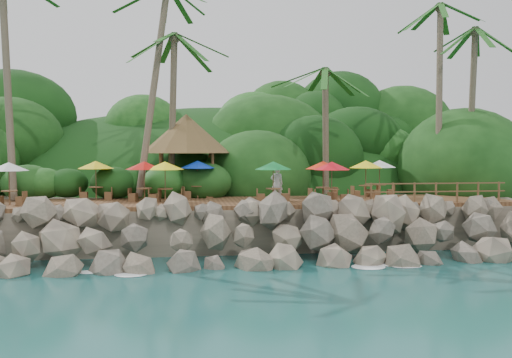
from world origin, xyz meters
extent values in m
plane|color=#19514F|center=(0.00, 0.00, 0.00)|extent=(140.00, 140.00, 0.00)
cube|color=gray|center=(0.00, 16.00, 1.05)|extent=(32.00, 25.20, 2.10)
ellipsoid|color=#143811|center=(0.00, 23.50, 0.00)|extent=(44.80, 28.00, 15.40)
cube|color=brown|center=(0.00, 6.00, 2.20)|extent=(26.00, 5.00, 0.20)
ellipsoid|color=white|center=(-9.00, 0.30, 0.03)|extent=(1.20, 0.80, 0.06)
ellipsoid|color=white|center=(-6.00, 0.30, 0.03)|extent=(1.20, 0.80, 0.06)
ellipsoid|color=white|center=(-3.00, 0.30, 0.03)|extent=(1.20, 0.80, 0.06)
ellipsoid|color=white|center=(0.00, 0.30, 0.03)|extent=(1.20, 0.80, 0.06)
ellipsoid|color=white|center=(3.00, 0.30, 0.03)|extent=(1.20, 0.80, 0.06)
ellipsoid|color=white|center=(6.00, 0.30, 0.03)|extent=(1.20, 0.80, 0.06)
ellipsoid|color=white|center=(9.00, 0.30, 0.03)|extent=(1.20, 0.80, 0.06)
cylinder|color=brown|center=(-12.51, 7.93, 8.17)|extent=(1.16, 1.62, 11.70)
cylinder|color=brown|center=(-5.20, 8.33, 8.14)|extent=(2.00, 2.72, 11.45)
cylinder|color=brown|center=(-4.22, 9.31, 6.75)|extent=(0.78, 0.83, 8.90)
ellipsoid|color=#23601E|center=(-4.22, 9.31, 11.19)|extent=(6.00, 6.00, 2.40)
cylinder|color=brown|center=(4.49, 9.28, 5.88)|extent=(0.73, 1.12, 7.15)
ellipsoid|color=#23601E|center=(4.49, 9.28, 9.45)|extent=(6.00, 6.00, 2.40)
cylinder|color=brown|center=(11.16, 8.90, 7.93)|extent=(1.26, 2.23, 11.16)
cylinder|color=brown|center=(13.11, 8.75, 7.07)|extent=(0.63, 1.29, 9.54)
ellipsoid|color=#23601E|center=(13.11, 8.75, 11.84)|extent=(6.00, 6.00, 2.40)
cylinder|color=brown|center=(-4.87, 8.33, 3.50)|extent=(0.16, 0.16, 2.40)
cylinder|color=brown|center=(-2.07, 8.33, 3.50)|extent=(0.16, 0.16, 2.40)
cylinder|color=brown|center=(-4.87, 11.13, 3.50)|extent=(0.16, 0.16, 2.40)
cylinder|color=brown|center=(-2.07, 11.13, 3.50)|extent=(0.16, 0.16, 2.40)
cone|color=brown|center=(-3.47, 9.73, 5.80)|extent=(4.98, 4.98, 2.20)
cylinder|color=brown|center=(-11.80, 5.33, 2.63)|extent=(0.07, 0.07, 0.65)
cylinder|color=brown|center=(-11.80, 5.33, 2.96)|extent=(0.74, 0.74, 0.04)
cylinder|color=brown|center=(-11.80, 5.33, 3.27)|extent=(0.04, 0.04, 1.94)
cone|color=silver|center=(-11.80, 5.33, 4.11)|extent=(1.85, 1.85, 0.40)
cube|color=brown|center=(-11.22, 5.12, 2.50)|extent=(0.47, 0.47, 0.41)
cylinder|color=brown|center=(0.75, 5.17, 2.63)|extent=(0.07, 0.07, 0.65)
cylinder|color=brown|center=(0.75, 5.17, 2.96)|extent=(0.74, 0.74, 0.04)
cylinder|color=brown|center=(0.75, 5.17, 3.27)|extent=(0.04, 0.04, 1.94)
cone|color=#0D782F|center=(0.75, 5.17, 4.11)|extent=(1.85, 1.85, 0.40)
cube|color=brown|center=(0.13, 5.20, 2.50)|extent=(0.38, 0.38, 0.41)
cube|color=brown|center=(1.37, 5.15, 2.50)|extent=(0.38, 0.38, 0.41)
cylinder|color=brown|center=(-2.91, 7.60, 2.63)|extent=(0.07, 0.07, 0.65)
cylinder|color=brown|center=(-2.91, 7.60, 2.96)|extent=(0.74, 0.74, 0.04)
cylinder|color=brown|center=(-2.91, 7.60, 3.27)|extent=(0.04, 0.04, 1.94)
cone|color=#0D34B5|center=(-2.91, 7.60, 4.11)|extent=(1.85, 1.85, 0.40)
cube|color=brown|center=(-3.50, 7.41, 2.50)|extent=(0.47, 0.47, 0.41)
cube|color=brown|center=(-2.32, 7.79, 2.50)|extent=(0.47, 0.47, 0.41)
cylinder|color=brown|center=(6.06, 6.77, 2.63)|extent=(0.07, 0.07, 0.65)
cylinder|color=brown|center=(6.06, 6.77, 2.96)|extent=(0.74, 0.74, 0.04)
cylinder|color=brown|center=(6.06, 6.77, 3.27)|extent=(0.04, 0.04, 1.94)
cone|color=yellow|center=(6.06, 6.77, 4.11)|extent=(1.85, 1.85, 0.40)
cube|color=brown|center=(5.45, 6.64, 2.50)|extent=(0.44, 0.44, 0.41)
cube|color=brown|center=(6.66, 6.91, 2.50)|extent=(0.44, 0.44, 0.41)
cylinder|color=brown|center=(3.39, 5.56, 2.63)|extent=(0.07, 0.07, 0.65)
cylinder|color=brown|center=(3.39, 5.56, 2.96)|extent=(0.74, 0.74, 0.04)
cylinder|color=brown|center=(3.39, 5.56, 3.27)|extent=(0.04, 0.04, 1.94)
cone|color=red|center=(3.39, 5.56, 4.11)|extent=(1.85, 1.85, 0.40)
cube|color=brown|center=(2.83, 5.31, 2.50)|extent=(0.49, 0.49, 0.41)
cube|color=brown|center=(3.96, 5.81, 2.50)|extent=(0.49, 0.49, 0.41)
cylinder|color=brown|center=(3.53, 4.40, 2.63)|extent=(0.07, 0.07, 0.65)
cylinder|color=brown|center=(3.53, 4.40, 2.96)|extent=(0.74, 0.74, 0.04)
cylinder|color=brown|center=(3.53, 4.40, 3.27)|extent=(0.04, 0.04, 1.94)
cone|color=red|center=(3.53, 4.40, 4.11)|extent=(1.85, 1.85, 0.40)
cube|color=brown|center=(2.92, 4.52, 2.50)|extent=(0.43, 0.43, 0.41)
cube|color=brown|center=(4.13, 4.28, 2.50)|extent=(0.43, 0.43, 0.41)
cylinder|color=brown|center=(-4.57, 5.80, 2.63)|extent=(0.07, 0.07, 0.65)
cylinder|color=brown|center=(-4.57, 5.80, 2.96)|extent=(0.74, 0.74, 0.04)
cylinder|color=brown|center=(-4.57, 5.80, 3.27)|extent=(0.04, 0.04, 1.94)
cone|color=yellow|center=(-4.57, 5.80, 4.11)|extent=(1.85, 1.85, 0.40)
cube|color=brown|center=(-5.19, 5.81, 2.50)|extent=(0.38, 0.38, 0.41)
cube|color=brown|center=(-3.95, 5.78, 2.50)|extent=(0.38, 0.38, 0.41)
cylinder|color=brown|center=(7.04, 7.37, 2.63)|extent=(0.07, 0.07, 0.65)
cylinder|color=brown|center=(7.04, 7.37, 2.96)|extent=(0.74, 0.74, 0.04)
cylinder|color=brown|center=(7.04, 7.37, 3.27)|extent=(0.04, 0.04, 1.94)
cone|color=white|center=(7.04, 7.37, 4.11)|extent=(1.85, 1.85, 0.40)
cube|color=brown|center=(6.43, 7.48, 2.50)|extent=(0.43, 0.43, 0.41)
cube|color=brown|center=(7.65, 7.26, 2.50)|extent=(0.43, 0.43, 0.41)
cylinder|color=brown|center=(-8.14, 7.54, 2.63)|extent=(0.07, 0.07, 0.65)
cylinder|color=brown|center=(-8.14, 7.54, 2.96)|extent=(0.74, 0.74, 0.04)
cylinder|color=brown|center=(-8.14, 7.54, 3.27)|extent=(0.04, 0.04, 1.94)
cone|color=yellow|center=(-8.14, 7.54, 4.11)|extent=(1.85, 1.85, 0.40)
cube|color=brown|center=(-8.76, 7.55, 2.50)|extent=(0.38, 0.38, 0.41)
cube|color=brown|center=(-7.53, 7.52, 2.50)|extent=(0.38, 0.38, 0.41)
cylinder|color=brown|center=(-5.60, 6.16, 2.63)|extent=(0.07, 0.07, 0.65)
cylinder|color=brown|center=(-5.60, 6.16, 2.96)|extent=(0.74, 0.74, 0.04)
cylinder|color=brown|center=(-5.60, 6.16, 3.27)|extent=(0.04, 0.04, 1.94)
cone|color=#BA100B|center=(-5.60, 6.16, 4.11)|extent=(1.85, 1.85, 0.40)
cube|color=brown|center=(-6.18, 6.38, 2.50)|extent=(0.48, 0.48, 0.41)
cube|color=brown|center=(-5.02, 5.94, 2.50)|extent=(0.48, 0.48, 0.41)
cylinder|color=brown|center=(5.27, 3.65, 2.80)|extent=(0.10, 0.10, 1.00)
cylinder|color=brown|center=(6.37, 3.65, 2.80)|extent=(0.10, 0.10, 1.00)
cylinder|color=brown|center=(7.47, 3.65, 2.80)|extent=(0.10, 0.10, 1.00)
cylinder|color=brown|center=(8.57, 3.65, 2.80)|extent=(0.10, 0.10, 1.00)
cylinder|color=brown|center=(9.67, 3.65, 2.80)|extent=(0.10, 0.10, 1.00)
cylinder|color=brown|center=(10.77, 3.65, 2.80)|extent=(0.10, 0.10, 1.00)
cylinder|color=brown|center=(11.87, 3.65, 2.80)|extent=(0.10, 0.10, 1.00)
cube|color=brown|center=(8.57, 3.65, 3.25)|extent=(7.20, 0.06, 0.06)
cube|color=brown|center=(8.57, 3.65, 2.85)|extent=(7.20, 0.06, 0.06)
imported|color=silver|center=(1.08, 5.99, 3.16)|extent=(0.65, 0.45, 1.72)
camera|label=1|loc=(-3.86, -22.54, 4.97)|focal=39.79mm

